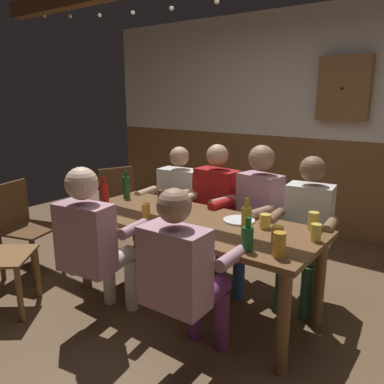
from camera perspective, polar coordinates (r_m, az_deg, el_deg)
name	(u,v)px	position (r m, az deg, el deg)	size (l,w,h in m)	color
ground_plane	(186,308)	(3.24, -0.91, -16.79)	(7.38, 7.38, 0.00)	brown
back_wall_upper	(312,73)	(4.97, 17.26, 16.37)	(6.15, 0.12, 1.51)	silver
back_wall_wainscot	(304,183)	(5.08, 16.18, 1.22)	(6.15, 0.12, 1.16)	brown
dining_table	(192,232)	(3.02, -0.03, -5.85)	(1.99, 0.80, 0.73)	brown
person_0	(176,199)	(3.88, -2.38, -1.08)	(0.58, 0.54, 1.17)	silver
person_1	(212,204)	(3.62, 2.91, -1.77)	(0.58, 0.54, 1.22)	#AD1919
person_2	(254,210)	(3.41, 9.08, -2.68)	(0.55, 0.58, 1.25)	#B78493
person_3	(306,224)	(3.24, 16.51, -4.54)	(0.53, 0.56, 1.20)	silver
person_4	(93,239)	(2.86, -14.36, -6.75)	(0.58, 0.56, 1.20)	#B78493
person_5	(183,272)	(2.34, -1.32, -11.65)	(0.54, 0.53, 1.17)	#B78493
chair_empty_near_left	(23,226)	(3.96, -23.64, -4.57)	(0.54, 0.54, 0.88)	brown
chair_empty_far_end	(121,205)	(4.35, -10.42, -1.96)	(0.57, 0.57, 0.88)	brown
plate_0	(239,220)	(2.97, 6.96, -4.18)	(0.24, 0.24, 0.01)	white
bottle_0	(126,187)	(3.64, -9.66, 0.75)	(0.06, 0.06, 0.26)	#195923
bottle_1	(248,237)	(2.41, 8.20, -6.65)	(0.07, 0.07, 0.21)	#195923
bottle_2	(105,193)	(3.46, -12.75, -0.16)	(0.07, 0.07, 0.25)	red
bottle_3	(246,222)	(2.60, 8.02, -4.36)	(0.07, 0.07, 0.28)	gold
pint_glass_0	(277,235)	(2.55, 12.44, -6.24)	(0.08, 0.08, 0.12)	gold
pint_glass_1	(316,232)	(2.68, 17.81, -5.69)	(0.07, 0.07, 0.11)	#E5C64C
pint_glass_2	(265,221)	(2.84, 10.71, -4.23)	(0.08, 0.08, 0.10)	#E5C64C
pint_glass_3	(162,197)	(3.38, -4.47, -0.80)	(0.08, 0.08, 0.13)	#4C2D19
pint_glass_4	(146,212)	(2.99, -6.78, -2.90)	(0.06, 0.06, 0.13)	gold
pint_glass_5	(279,245)	(2.35, 12.74, -7.58)	(0.08, 0.08, 0.15)	gold
pint_glass_6	(313,221)	(2.89, 17.46, -4.08)	(0.07, 0.07, 0.13)	#E5C64C
wall_dart_cabinet	(344,89)	(4.71, 21.50, 14.01)	(0.56, 0.15, 0.70)	brown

